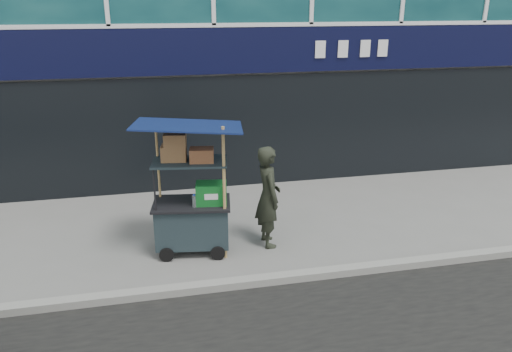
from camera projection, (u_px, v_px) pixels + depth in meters
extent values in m
plane|color=slate|center=(256.00, 277.00, 7.35)|extent=(80.00, 80.00, 0.00)
cube|color=gray|center=(259.00, 281.00, 7.14)|extent=(80.00, 0.18, 0.12)
cube|color=black|center=(215.00, 51.00, 9.94)|extent=(15.68, 0.06, 0.90)
cube|color=black|center=(217.00, 134.00, 10.55)|extent=(15.68, 0.04, 2.40)
cube|color=black|center=(193.00, 224.00, 8.00)|extent=(1.22, 0.83, 0.66)
cylinder|color=black|center=(167.00, 255.00, 7.76)|extent=(0.23, 0.08, 0.23)
cylinder|color=black|center=(218.00, 253.00, 7.81)|extent=(0.23, 0.08, 0.23)
cube|color=black|center=(192.00, 203.00, 7.88)|extent=(1.31, 0.91, 0.04)
cylinder|color=black|center=(155.00, 191.00, 7.47)|extent=(0.03, 0.03, 0.71)
cylinder|color=black|center=(224.00, 189.00, 7.53)|extent=(0.03, 0.03, 0.71)
cylinder|color=black|center=(159.00, 178.00, 8.00)|extent=(0.03, 0.03, 0.71)
cylinder|color=black|center=(224.00, 177.00, 8.07)|extent=(0.03, 0.03, 0.71)
cube|color=black|center=(190.00, 162.00, 7.65)|extent=(1.22, 0.83, 0.03)
cylinder|color=olive|center=(224.00, 195.00, 7.57)|extent=(0.05, 0.05, 2.13)
cylinder|color=olive|center=(160.00, 186.00, 8.05)|extent=(0.04, 0.04, 2.04)
cube|color=#0C1A45|center=(188.00, 126.00, 7.46)|extent=(1.76, 1.36, 0.19)
cube|color=#0D5518|center=(211.00, 193.00, 7.79)|extent=(0.52, 0.40, 0.33)
cylinder|color=silver|center=(194.00, 201.00, 7.67)|extent=(0.07, 0.07, 0.19)
cylinder|color=blue|center=(194.00, 195.00, 7.63)|extent=(0.03, 0.03, 0.02)
cube|color=brown|center=(174.00, 153.00, 7.64)|extent=(0.42, 0.34, 0.24)
cube|color=olive|center=(202.00, 155.00, 7.58)|extent=(0.40, 0.32, 0.21)
cube|color=brown|center=(175.00, 140.00, 7.55)|extent=(0.36, 0.29, 0.19)
imported|color=black|center=(268.00, 196.00, 8.10)|extent=(0.44, 0.64, 1.70)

